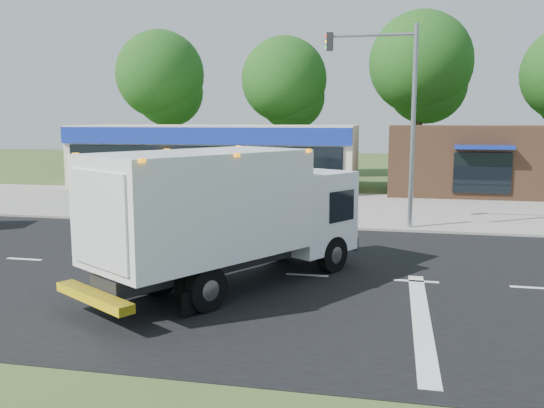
% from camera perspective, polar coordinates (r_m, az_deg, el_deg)
% --- Properties ---
extents(ground, '(120.00, 120.00, 0.00)m').
position_cam_1_polar(ground, '(16.42, 3.50, -7.10)').
color(ground, '#385123').
rests_on(ground, ground).
extents(road_asphalt, '(60.00, 14.00, 0.02)m').
position_cam_1_polar(road_asphalt, '(16.42, 3.50, -7.08)').
color(road_asphalt, black).
rests_on(road_asphalt, ground).
extents(sidewalk, '(60.00, 2.40, 0.12)m').
position_cam_1_polar(sidewalk, '(24.36, 6.35, -1.87)').
color(sidewalk, gray).
rests_on(sidewalk, ground).
extents(parking_apron, '(60.00, 9.00, 0.02)m').
position_cam_1_polar(parking_apron, '(30.07, 7.44, -0.02)').
color(parking_apron, gray).
rests_on(parking_apron, ground).
extents(lane_markings, '(55.20, 7.00, 0.01)m').
position_cam_1_polar(lane_markings, '(14.99, 7.90, -8.61)').
color(lane_markings, silver).
rests_on(lane_markings, road_asphalt).
extents(ems_box_truck, '(6.45, 8.26, 3.62)m').
position_cam_1_polar(ems_box_truck, '(14.92, -4.42, -0.48)').
color(ems_box_truck, black).
rests_on(ems_box_truck, ground).
extents(emergency_worker, '(0.79, 0.73, 1.93)m').
position_cam_1_polar(emergency_worker, '(17.14, -14.66, -3.45)').
color(emergency_worker, '#C9B286').
rests_on(emergency_worker, ground).
extents(retail_strip_mall, '(18.00, 6.20, 4.00)m').
position_cam_1_polar(retail_strip_mall, '(37.41, -5.67, 4.74)').
color(retail_strip_mall, beige).
rests_on(retail_strip_mall, ground).
extents(brown_storefront, '(10.00, 6.70, 4.00)m').
position_cam_1_polar(brown_storefront, '(36.03, 19.48, 4.14)').
color(brown_storefront, '#382316').
rests_on(brown_storefront, ground).
extents(traffic_signal_pole, '(3.51, 0.25, 8.00)m').
position_cam_1_polar(traffic_signal_pole, '(23.26, 12.26, 9.55)').
color(traffic_signal_pole, gray).
rests_on(traffic_signal_pole, ground).
extents(background_trees, '(36.77, 7.39, 12.10)m').
position_cam_1_polar(background_trees, '(44.04, 8.01, 12.24)').
color(background_trees, '#332114').
rests_on(background_trees, ground).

